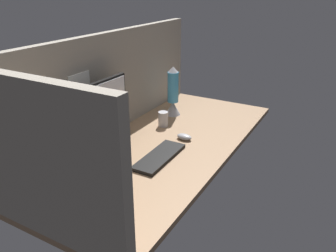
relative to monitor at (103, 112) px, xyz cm
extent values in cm
cube|color=#8C6B4C|center=(20.92, -25.12, -23.20)|extent=(180.00, 80.00, 3.00)
cube|color=gray|center=(20.92, 12.38, 8.86)|extent=(180.00, 5.00, 61.12)
cube|color=white|center=(-5.83, 9.58, 14.97)|extent=(15.68, 0.40, 13.71)
cube|color=gray|center=(-66.58, -25.12, 8.86)|extent=(5.00, 80.00, 61.12)
cylinder|color=black|center=(0.00, -0.62, -20.80)|extent=(18.00, 18.00, 1.80)
cylinder|color=black|center=(0.00, -0.62, -14.40)|extent=(3.20, 3.20, 11.00)
cube|color=black|center=(0.00, 0.38, 4.42)|extent=(40.10, 2.40, 26.64)
cube|color=white|center=(0.00, -1.02, 4.42)|extent=(37.70, 0.60, 24.24)
cube|color=black|center=(4.01, -33.40, -20.70)|extent=(37.19, 13.55, 2.00)
ellipsoid|color=#99999E|center=(31.78, -34.26, -20.00)|extent=(6.21, 9.94, 3.40)
cylinder|color=#B2B2B7|center=(43.36, -12.81, -16.79)|extent=(6.45, 6.45, 9.82)
cone|color=#A5A5AD|center=(64.86, -8.29, -16.88)|extent=(10.61, 10.61, 9.64)
cylinder|color=#3F99CC|center=(64.86, -8.29, -1.46)|extent=(7.71, 7.71, 21.21)
cone|color=#A5A5AD|center=(64.86, -8.29, 11.08)|extent=(6.94, 6.94, 3.86)
camera|label=1|loc=(-133.76, -116.59, 66.53)|focal=36.25mm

